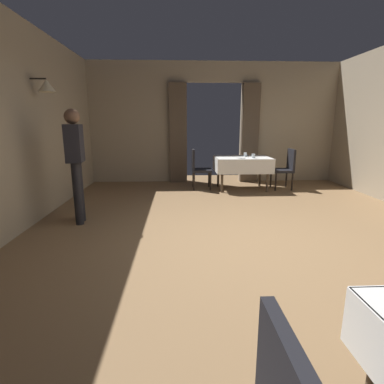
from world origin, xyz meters
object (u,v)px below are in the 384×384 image
at_px(glass_mid_a, 253,156).
at_px(person_diner_standing_aside, 75,157).
at_px(chair_mid_right, 286,167).
at_px(plate_mid_b, 241,158).
at_px(dining_table_mid, 242,162).
at_px(chair_mid_left, 198,167).
at_px(glass_mid_c, 245,155).

bearing_deg(glass_mid_a, person_diner_standing_aside, -146.99).
height_order(chair_mid_right, plate_mid_b, chair_mid_right).
bearing_deg(dining_table_mid, glass_mid_a, -42.57).
xyz_separation_m(chair_mid_left, person_diner_standing_aside, (-1.99, -2.37, 0.51)).
bearing_deg(chair_mid_left, chair_mid_right, -3.15).
relative_size(glass_mid_a, plate_mid_b, 0.53).
relative_size(chair_mid_right, glass_mid_c, 9.20).
relative_size(chair_mid_right, glass_mid_a, 9.58).
bearing_deg(person_diner_standing_aside, chair_mid_left, 49.90).
relative_size(chair_mid_right, person_diner_standing_aside, 0.54).
distance_m(dining_table_mid, glass_mid_c, 0.19).
xyz_separation_m(glass_mid_a, plate_mid_b, (-0.29, -0.08, -0.04)).
height_order(dining_table_mid, chair_mid_left, chair_mid_left).
relative_size(dining_table_mid, plate_mid_b, 6.80).
bearing_deg(chair_mid_right, plate_mid_b, -167.10).
xyz_separation_m(chair_mid_left, plate_mid_b, (0.92, -0.36, 0.24)).
height_order(plate_mid_b, glass_mid_c, glass_mid_c).
bearing_deg(person_diner_standing_aside, chair_mid_right, 29.30).
distance_m(chair_mid_left, plate_mid_b, 1.02).
bearing_deg(dining_table_mid, chair_mid_right, -0.85).
height_order(chair_mid_left, glass_mid_c, chair_mid_left).
bearing_deg(dining_table_mid, plate_mid_b, -108.37).
relative_size(plate_mid_b, person_diner_standing_aside, 0.11).
bearing_deg(chair_mid_right, chair_mid_left, 176.85).
height_order(dining_table_mid, glass_mid_a, glass_mid_a).
xyz_separation_m(chair_mid_left, glass_mid_a, (1.22, -0.28, 0.28)).
distance_m(chair_mid_left, glass_mid_a, 1.28).
xyz_separation_m(dining_table_mid, person_diner_standing_aside, (-3.00, -2.27, 0.39)).
bearing_deg(plate_mid_b, glass_mid_c, 64.08).
relative_size(chair_mid_left, glass_mid_c, 9.20).
bearing_deg(glass_mid_a, dining_table_mid, 137.43).
relative_size(glass_mid_c, person_diner_standing_aside, 0.06).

